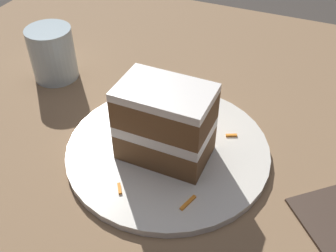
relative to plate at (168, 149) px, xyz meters
The scene contains 8 objects.
ground_plane 0.07m from the plate, 48.93° to the left, with size 6.00×6.00×0.00m, color #38332D.
dining_table 0.06m from the plate, 48.93° to the left, with size 1.17×0.91×0.04m, color #846647.
plate is the anchor object (origin of this frame).
cake_slice 0.06m from the plate, 83.48° to the right, with size 0.12×0.08×0.11m.
cream_dollop 0.11m from the plate, 130.17° to the left, with size 0.05×0.04×0.05m, color white.
orange_garnish 0.10m from the plate, 92.73° to the left, with size 0.05×0.05×0.00m, color orange.
carrot_shreds_scatter 0.02m from the plate, 141.76° to the left, with size 0.19×0.20×0.00m.
drinking_glass 0.28m from the plate, 158.75° to the left, with size 0.08×0.08×0.09m.
Camera 1 is at (0.12, -0.40, 0.42)m, focal length 42.00 mm.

